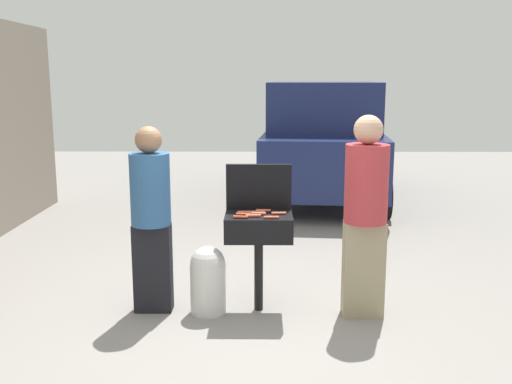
# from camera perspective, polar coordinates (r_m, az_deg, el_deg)

# --- Properties ---
(ground_plane) EXTENTS (24.00, 24.00, 0.00)m
(ground_plane) POSITION_cam_1_polar(r_m,az_deg,el_deg) (5.22, -1.80, -12.53)
(ground_plane) COLOR gray
(bbq_grill) EXTENTS (0.60, 0.44, 0.89)m
(bbq_grill) POSITION_cam_1_polar(r_m,az_deg,el_deg) (5.24, 0.26, -3.71)
(bbq_grill) COLOR black
(bbq_grill) RESTS_ON ground
(grill_lid_open) EXTENTS (0.60, 0.05, 0.42)m
(grill_lid_open) POSITION_cam_1_polar(r_m,az_deg,el_deg) (5.38, 0.27, 0.51)
(grill_lid_open) COLOR black
(grill_lid_open) RESTS_ON bbq_grill
(hot_dog_0) EXTENTS (0.13, 0.03, 0.03)m
(hot_dog_0) POSITION_cam_1_polar(r_m,az_deg,el_deg) (5.04, 1.51, -2.49)
(hot_dog_0) COLOR #B74C33
(hot_dog_0) RESTS_ON bbq_grill
(hot_dog_1) EXTENTS (0.13, 0.03, 0.03)m
(hot_dog_1) POSITION_cam_1_polar(r_m,az_deg,el_deg) (5.23, -1.09, -1.99)
(hot_dog_1) COLOR #B74C33
(hot_dog_1) RESTS_ON bbq_grill
(hot_dog_2) EXTENTS (0.13, 0.03, 0.03)m
(hot_dog_2) POSITION_cam_1_polar(r_m,az_deg,el_deg) (5.18, 0.25, -2.13)
(hot_dog_2) COLOR #C6593D
(hot_dog_2) RESTS_ON bbq_grill
(hot_dog_3) EXTENTS (0.13, 0.03, 0.03)m
(hot_dog_3) POSITION_cam_1_polar(r_m,az_deg,el_deg) (5.16, -1.22, -2.18)
(hot_dog_3) COLOR #AD4228
(hot_dog_3) RESTS_ON bbq_grill
(hot_dog_4) EXTENTS (0.13, 0.03, 0.03)m
(hot_dog_4) POSITION_cam_1_polar(r_m,az_deg,el_deg) (5.10, -0.27, -2.33)
(hot_dog_4) COLOR #C6593D
(hot_dog_4) RESTS_ON bbq_grill
(hot_dog_5) EXTENTS (0.13, 0.04, 0.03)m
(hot_dog_5) POSITION_cam_1_polar(r_m,az_deg,el_deg) (5.24, 0.19, -1.96)
(hot_dog_5) COLOR #C6593D
(hot_dog_5) RESTS_ON bbq_grill
(hot_dog_6) EXTENTS (0.13, 0.04, 0.03)m
(hot_dog_6) POSITION_cam_1_polar(r_m,az_deg,el_deg) (5.06, -1.50, -2.45)
(hot_dog_6) COLOR #AD4228
(hot_dog_6) RESTS_ON bbq_grill
(hot_dog_7) EXTENTS (0.13, 0.03, 0.03)m
(hot_dog_7) POSITION_cam_1_polar(r_m,az_deg,el_deg) (5.20, 2.23, -2.08)
(hot_dog_7) COLOR #C6593D
(hot_dog_7) RESTS_ON bbq_grill
(hot_dog_8) EXTENTS (0.13, 0.04, 0.03)m
(hot_dog_8) POSITION_cam_1_polar(r_m,az_deg,el_deg) (5.30, 0.73, -1.81)
(hot_dog_8) COLOR #B74C33
(hot_dog_8) RESTS_ON bbq_grill
(propane_tank) EXTENTS (0.32, 0.32, 0.62)m
(propane_tank) POSITION_cam_1_polar(r_m,az_deg,el_deg) (5.32, -4.71, -8.38)
(propane_tank) COLOR silver
(propane_tank) RESTS_ON ground
(person_left) EXTENTS (0.35, 0.35, 1.68)m
(person_left) POSITION_cam_1_polar(r_m,az_deg,el_deg) (5.27, -10.19, -2.02)
(person_left) COLOR black
(person_left) RESTS_ON ground
(person_right) EXTENTS (0.37, 0.37, 1.78)m
(person_right) POSITION_cam_1_polar(r_m,az_deg,el_deg) (5.15, 10.62, -1.69)
(person_right) COLOR gray
(person_right) RESTS_ON ground
(parked_minivan) EXTENTS (2.36, 4.56, 2.02)m
(parked_minivan) POSITION_cam_1_polar(r_m,az_deg,el_deg) (10.31, 6.51, 5.06)
(parked_minivan) COLOR navy
(parked_minivan) RESTS_ON ground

